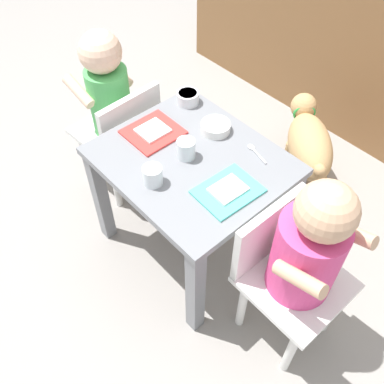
# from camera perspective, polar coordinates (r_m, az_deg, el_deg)

# --- Properties ---
(ground_plane) EXTENTS (7.00, 7.00, 0.00)m
(ground_plane) POSITION_cam_1_polar(r_m,az_deg,el_deg) (1.70, 0.00, -6.64)
(ground_plane) COLOR gray
(kitchen_cabinet_back) EXTENTS (2.03, 0.31, 0.86)m
(kitchen_cabinet_back) POSITION_cam_1_polar(r_m,az_deg,el_deg) (2.13, 23.88, 17.56)
(kitchen_cabinet_back) COLOR brown
(kitchen_cabinet_back) RESTS_ON ground
(dining_table) EXTENTS (0.57, 0.49, 0.46)m
(dining_table) POSITION_cam_1_polar(r_m,az_deg,el_deg) (1.41, 0.00, 1.97)
(dining_table) COLOR slate
(dining_table) RESTS_ON ground
(seated_child_left) EXTENTS (0.29, 0.29, 0.70)m
(seated_child_left) POSITION_cam_1_polar(r_m,az_deg,el_deg) (1.64, -10.77, 11.98)
(seated_child_left) COLOR silver
(seated_child_left) RESTS_ON ground
(seated_child_right) EXTENTS (0.28, 0.28, 0.70)m
(seated_child_right) POSITION_cam_1_polar(r_m,az_deg,el_deg) (1.19, 14.66, -7.65)
(seated_child_right) COLOR silver
(seated_child_right) RESTS_ON ground
(dog) EXTENTS (0.40, 0.38, 0.31)m
(dog) POSITION_cam_1_polar(r_m,az_deg,el_deg) (1.85, 15.21, 6.34)
(dog) COLOR tan
(dog) RESTS_ON ground
(food_tray_left) EXTENTS (0.16, 0.17, 0.02)m
(food_tray_left) POSITION_cam_1_polar(r_m,az_deg,el_deg) (1.44, -5.20, 7.97)
(food_tray_left) COLOR red
(food_tray_left) RESTS_ON dining_table
(food_tray_right) EXTENTS (0.15, 0.19, 0.02)m
(food_tray_right) POSITION_cam_1_polar(r_m,az_deg,el_deg) (1.25, 4.79, 0.17)
(food_tray_right) COLOR #4CC6BC
(food_tray_right) RESTS_ON dining_table
(water_cup_left) EXTENTS (0.06, 0.06, 0.06)m
(water_cup_left) POSITION_cam_1_polar(r_m,az_deg,el_deg) (1.26, -5.32, 2.16)
(water_cup_left) COLOR white
(water_cup_left) RESTS_ON dining_table
(water_cup_right) EXTENTS (0.06, 0.06, 0.06)m
(water_cup_right) POSITION_cam_1_polar(r_m,az_deg,el_deg) (1.34, -0.79, 5.61)
(water_cup_right) COLOR white
(water_cup_right) RESTS_ON dining_table
(cereal_bowl_left_side) EXTENTS (0.08, 0.08, 0.04)m
(cereal_bowl_left_side) POSITION_cam_1_polar(r_m,az_deg,el_deg) (1.55, -0.57, 12.46)
(cereal_bowl_left_side) COLOR white
(cereal_bowl_left_side) RESTS_ON dining_table
(veggie_bowl_far) EXTENTS (0.10, 0.10, 0.03)m
(veggie_bowl_far) POSITION_cam_1_polar(r_m,az_deg,el_deg) (1.44, 3.16, 8.63)
(veggie_bowl_far) COLOR white
(veggie_bowl_far) RESTS_ON dining_table
(spoon_by_left_tray) EXTENTS (0.10, 0.04, 0.01)m
(spoon_by_left_tray) POSITION_cam_1_polar(r_m,az_deg,el_deg) (1.38, 8.41, 5.33)
(spoon_by_left_tray) COLOR silver
(spoon_by_left_tray) RESTS_ON dining_table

